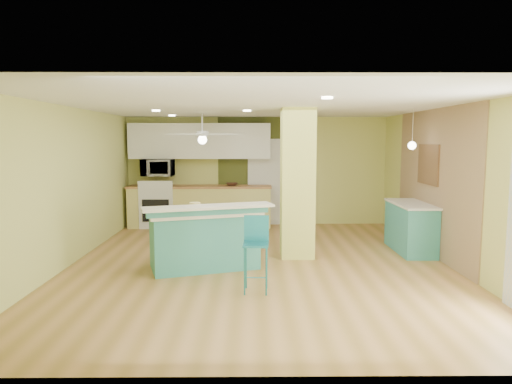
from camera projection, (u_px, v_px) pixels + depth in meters
floor at (259, 264)px, 7.31m from camera, size 6.00×7.00×0.01m
ceiling at (259, 105)px, 7.02m from camera, size 6.00×7.00×0.01m
wall_back at (257, 171)px, 10.64m from camera, size 6.00×0.01×2.50m
wall_front at (266, 231)px, 3.68m from camera, size 6.00×0.01×2.50m
wall_left at (68, 187)px, 7.14m from camera, size 0.01×7.00×2.50m
wall_right at (449, 186)px, 7.19m from camera, size 0.01×7.00×2.50m
wood_panel at (433, 183)px, 7.79m from camera, size 0.02×3.40×2.50m
olive_accent at (265, 171)px, 10.63m from camera, size 2.20×0.02×2.50m
interior_door at (265, 182)px, 10.63m from camera, size 0.82×0.05×2.00m
column at (297, 183)px, 7.67m from camera, size 0.55×0.55×2.50m
kitchen_run at (200, 206)px, 10.42m from camera, size 3.25×0.63×0.94m
stove at (159, 207)px, 10.40m from camera, size 0.76×0.66×1.08m
upper_cabinets at (200, 141)px, 10.37m from camera, size 3.20×0.34×0.80m
microwave at (158, 168)px, 10.31m from camera, size 0.70×0.48×0.39m
ceiling_fan at (202, 135)px, 9.05m from camera, size 1.41×1.41×0.61m
pendant_lamp at (412, 145)px, 7.86m from camera, size 0.14×0.14×0.69m
wall_decor at (428, 164)px, 7.95m from camera, size 0.03×0.90×0.70m
peninsula at (204, 238)px, 7.05m from camera, size 2.02×1.51×1.02m
bar_stool at (256, 241)px, 5.96m from camera, size 0.35×0.35×0.99m
side_counter at (410, 227)px, 8.09m from camera, size 0.57×1.35×0.87m
fruit_bowl at (232, 184)px, 10.33m from camera, size 0.31×0.31×0.07m
canister at (195, 207)px, 6.88m from camera, size 0.17×0.17×0.15m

